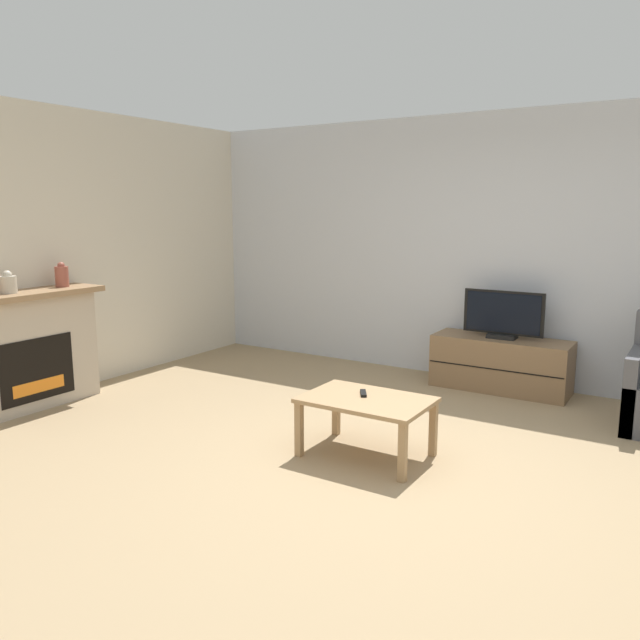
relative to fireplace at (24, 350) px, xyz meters
The scene contains 10 objects.
ground_plane 3.44m from the fireplace, ahead, with size 24.00×24.00×0.00m, color #9E8460.
wall_back 4.66m from the fireplace, 42.75° to the left, with size 12.00×0.06×2.70m.
wall_left 0.97m from the fireplace, 113.73° to the left, with size 0.06×12.00×2.70m.
fireplace is the anchor object (origin of this frame).
mantel_vase_centre_left 0.61m from the fireplace, 80.92° to the right, with size 0.14×0.14×0.19m.
mantel_vase_right 0.75m from the fireplace, 87.71° to the left, with size 0.12×0.12×0.23m.
tv_stand 4.42m from the fireplace, 39.58° to the left, with size 1.30×0.47×0.52m.
tv 4.42m from the fireplace, 39.55° to the left, with size 0.77×0.18×0.46m.
coffee_table 3.14m from the fireplace, 11.78° to the left, with size 0.89×0.60×0.43m.
remote 3.09m from the fireplace, 13.12° to the left, with size 0.11×0.15×0.02m.
Camera 1 is at (1.68, -3.62, 1.76)m, focal length 35.00 mm.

